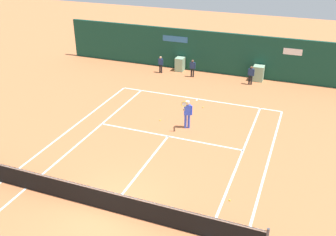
{
  "coord_description": "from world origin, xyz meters",
  "views": [
    {
      "loc": [
        6.39,
        -10.17,
        9.91
      ],
      "look_at": [
        -0.21,
        6.92,
        0.8
      ],
      "focal_mm": 41.02,
      "sensor_mm": 36.0,
      "label": 1
    }
  ],
  "objects_px": {
    "ball_kid_right_post": "(251,74)",
    "ball_kid_left_post": "(161,63)",
    "player_on_baseline": "(187,112)",
    "ball_kid_centre_post": "(193,67)",
    "tennis_ball_by_sideline": "(160,120)",
    "tennis_ball_near_service_line": "(230,200)",
    "tennis_ball_mid_court": "(203,107)"
  },
  "relations": [
    {
      "from": "player_on_baseline",
      "to": "tennis_ball_near_service_line",
      "type": "distance_m",
      "value": 6.53
    },
    {
      "from": "tennis_ball_mid_court",
      "to": "tennis_ball_near_service_line",
      "type": "relative_size",
      "value": 1.0
    },
    {
      "from": "player_on_baseline",
      "to": "ball_kid_centre_post",
      "type": "xyz_separation_m",
      "value": [
        -2.21,
        7.83,
        -0.22
      ]
    },
    {
      "from": "player_on_baseline",
      "to": "tennis_ball_by_sideline",
      "type": "relative_size",
      "value": 27.15
    },
    {
      "from": "player_on_baseline",
      "to": "ball_kid_left_post",
      "type": "xyz_separation_m",
      "value": [
        -4.73,
        7.83,
        -0.23
      ]
    },
    {
      "from": "tennis_ball_by_sideline",
      "to": "ball_kid_centre_post",
      "type": "bearing_deg",
      "value": 93.72
    },
    {
      "from": "ball_kid_left_post",
      "to": "tennis_ball_near_service_line",
      "type": "xyz_separation_m",
      "value": [
        8.35,
        -13.18,
        -0.71
      ]
    },
    {
      "from": "tennis_ball_mid_court",
      "to": "tennis_ball_by_sideline",
      "type": "relative_size",
      "value": 1.0
    },
    {
      "from": "ball_kid_centre_post",
      "to": "ball_kid_right_post",
      "type": "xyz_separation_m",
      "value": [
        4.27,
        0.0,
        0.03
      ]
    },
    {
      "from": "ball_kid_left_post",
      "to": "tennis_ball_mid_court",
      "type": "relative_size",
      "value": 19.02
    },
    {
      "from": "ball_kid_centre_post",
      "to": "tennis_ball_by_sideline",
      "type": "xyz_separation_m",
      "value": [
        0.49,
        -7.53,
        -0.72
      ]
    },
    {
      "from": "player_on_baseline",
      "to": "tennis_ball_mid_court",
      "type": "relative_size",
      "value": 27.15
    },
    {
      "from": "player_on_baseline",
      "to": "tennis_ball_mid_court",
      "type": "xyz_separation_m",
      "value": [
        0.07,
        2.88,
        -0.94
      ]
    },
    {
      "from": "tennis_ball_mid_court",
      "to": "tennis_ball_near_service_line",
      "type": "xyz_separation_m",
      "value": [
        3.55,
        -8.24,
        0.0
      ]
    },
    {
      "from": "ball_kid_left_post",
      "to": "tennis_ball_mid_court",
      "type": "distance_m",
      "value": 6.93
    },
    {
      "from": "player_on_baseline",
      "to": "tennis_ball_mid_court",
      "type": "bearing_deg",
      "value": -114.26
    },
    {
      "from": "ball_kid_right_post",
      "to": "tennis_ball_by_sideline",
      "type": "height_order",
      "value": "ball_kid_right_post"
    },
    {
      "from": "player_on_baseline",
      "to": "ball_kid_left_post",
      "type": "relative_size",
      "value": 1.43
    },
    {
      "from": "ball_kid_centre_post",
      "to": "tennis_ball_by_sideline",
      "type": "height_order",
      "value": "ball_kid_centre_post"
    },
    {
      "from": "ball_kid_right_post",
      "to": "tennis_ball_mid_court",
      "type": "distance_m",
      "value": 5.38
    },
    {
      "from": "ball_kid_right_post",
      "to": "tennis_ball_by_sideline",
      "type": "xyz_separation_m",
      "value": [
        -3.78,
        -7.53,
        -0.75
      ]
    },
    {
      "from": "tennis_ball_mid_court",
      "to": "player_on_baseline",
      "type": "bearing_deg",
      "value": -91.43
    },
    {
      "from": "ball_kid_left_post",
      "to": "tennis_ball_by_sideline",
      "type": "height_order",
      "value": "ball_kid_left_post"
    },
    {
      "from": "ball_kid_right_post",
      "to": "tennis_ball_near_service_line",
      "type": "bearing_deg",
      "value": 101.76
    },
    {
      "from": "tennis_ball_by_sideline",
      "to": "tennis_ball_near_service_line",
      "type": "xyz_separation_m",
      "value": [
        5.34,
        -5.65,
        0.0
      ]
    },
    {
      "from": "ball_kid_right_post",
      "to": "ball_kid_left_post",
      "type": "bearing_deg",
      "value": 4.99
    },
    {
      "from": "ball_kid_centre_post",
      "to": "player_on_baseline",
      "type": "bearing_deg",
      "value": 103.63
    },
    {
      "from": "tennis_ball_by_sideline",
      "to": "tennis_ball_near_service_line",
      "type": "distance_m",
      "value": 7.77
    },
    {
      "from": "player_on_baseline",
      "to": "ball_kid_right_post",
      "type": "relative_size",
      "value": 1.36
    },
    {
      "from": "ball_kid_right_post",
      "to": "player_on_baseline",
      "type": "bearing_deg",
      "value": 80.29
    },
    {
      "from": "ball_kid_centre_post",
      "to": "tennis_ball_near_service_line",
      "type": "distance_m",
      "value": 14.43
    },
    {
      "from": "ball_kid_centre_post",
      "to": "ball_kid_right_post",
      "type": "relative_size",
      "value": 0.97
    }
  ]
}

